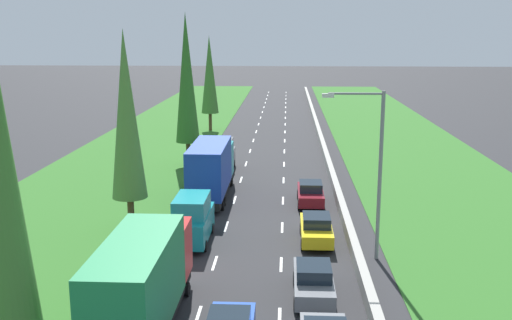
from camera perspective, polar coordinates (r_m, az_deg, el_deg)
The scene contains 16 objects.
ground_plane at distance 63.34m, azimuth 1.18°, elevation 1.38°, with size 300.00×300.00×0.00m, color #28282B.
grass_verge_left at distance 64.97m, azimuth -10.05°, elevation 1.49°, with size 14.00×140.00×0.04m, color #2D6623.
grass_verge_right at distance 64.51m, azimuth 14.03°, elevation 1.23°, with size 14.00×140.00×0.04m, color #2D6623.
median_barrier at distance 63.34m, azimuth 6.34°, elevation 1.70°, with size 0.44×120.00×0.85m, color #9E9B93.
lane_markings at distance 63.34m, azimuth 1.18°, elevation 1.39°, with size 3.64×116.00×0.01m.
green_box_truck_left_lane at distance 24.46m, azimuth -10.82°, elevation -11.46°, with size 2.46×9.40×4.18m.
teal_van_left_lane at distance 34.35m, azimuth -6.12°, elevation -5.68°, with size 1.96×4.90×2.82m.
blue_box_truck_left_lane at distance 43.13m, azimuth -4.32°, elevation -0.85°, with size 2.46×9.40×4.18m.
grey_sedan_right_lane_third at distance 27.70m, azimuth 5.54°, elevation -11.48°, with size 1.82×4.50×1.64m.
yellow_sedan_right_lane at distance 34.61m, azimuth 5.81°, elevation -6.56°, with size 1.82×4.50×1.64m.
maroon_sedan_right_lane at distance 41.94m, azimuth 5.25°, elevation -3.18°, with size 1.82×4.50×1.64m.
grey_van_left_lane at distance 51.61m, azimuth -3.29°, elevation 0.45°, with size 1.96×4.90×2.82m.
poplar_tree_second at distance 35.48m, azimuth -12.34°, elevation 4.18°, with size 2.10×2.10×12.14m.
poplar_tree_third at distance 53.15m, azimuth -6.69°, elevation 7.79°, with size 2.14×2.14×13.66m.
poplar_tree_fourth at distance 72.52m, azimuth -4.48°, elevation 8.16°, with size 2.09×2.09×11.53m.
street_light_mast at distance 31.33m, azimuth 11.25°, elevation -0.33°, with size 3.20×0.28×9.00m.
Camera 1 is at (1.96, -2.18, 11.92)m, focal length 41.63 mm.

